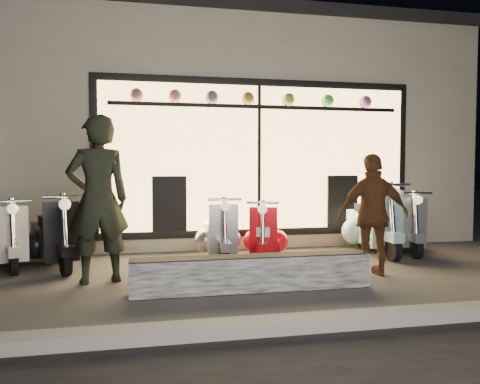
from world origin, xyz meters
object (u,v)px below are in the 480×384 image
at_px(graffiti_barrier, 252,273).
at_px(man, 98,199).
at_px(woman, 373,215).
at_px(scooter_red, 265,236).
at_px(scooter_silver, 219,235).

bearing_deg(graffiti_barrier, man, 156.64).
relative_size(graffiti_barrier, woman, 1.73).
bearing_deg(scooter_red, graffiti_barrier, -91.18).
bearing_deg(scooter_red, woman, -32.13).
xyz_separation_m(scooter_silver, man, (-1.65, -1.11, 0.63)).
height_order(graffiti_barrier, scooter_red, scooter_red).
xyz_separation_m(graffiti_barrier, woman, (1.69, 0.42, 0.58)).
height_order(graffiti_barrier, man, man).
bearing_deg(scooter_red, man, -139.04).
relative_size(scooter_red, woman, 0.79).
relative_size(scooter_red, man, 0.61).
bearing_deg(woman, graffiti_barrier, 19.35).
xyz_separation_m(man, woman, (3.42, -0.33, -0.22)).
height_order(man, woman, man).
height_order(graffiti_barrier, scooter_silver, scooter_silver).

